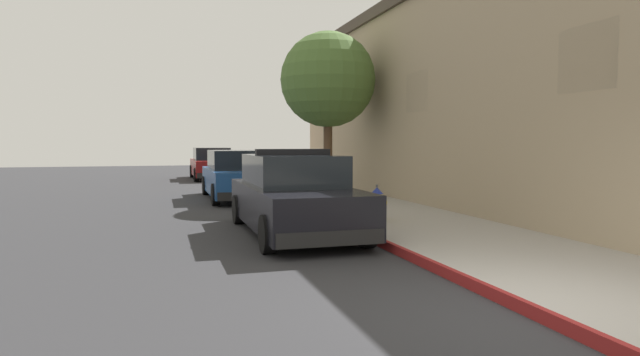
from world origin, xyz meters
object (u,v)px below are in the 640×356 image
(parked_car_silver_ahead, at_px, (237,176))
(street_tree, at_px, (328,80))
(parked_car_dark_far, at_px, (212,164))
(fire_hydrant, at_px, (377,203))
(police_cruiser, at_px, (294,196))

(parked_car_silver_ahead, relative_size, street_tree, 0.95)
(parked_car_dark_far, distance_m, street_tree, 11.76)
(fire_hydrant, bearing_deg, street_tree, 83.57)
(police_cruiser, xyz_separation_m, parked_car_dark_far, (-0.06, 17.03, -0.00))
(police_cruiser, relative_size, street_tree, 0.95)
(street_tree, bearing_deg, parked_car_dark_far, 103.35)
(police_cruiser, xyz_separation_m, street_tree, (2.57, 5.97, 3.01))
(police_cruiser, distance_m, parked_car_dark_far, 17.03)
(police_cruiser, bearing_deg, parked_car_silver_ahead, 91.23)
(police_cruiser, xyz_separation_m, fire_hydrant, (1.94, 0.42, -0.25))
(fire_hydrant, bearing_deg, police_cruiser, -167.67)
(parked_car_silver_ahead, height_order, street_tree, street_tree)
(fire_hydrant, relative_size, street_tree, 0.15)
(fire_hydrant, bearing_deg, parked_car_silver_ahead, 107.52)
(police_cruiser, distance_m, street_tree, 7.16)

